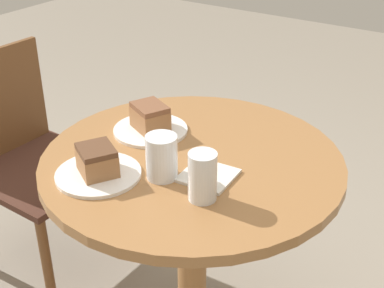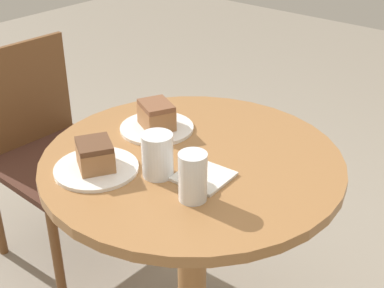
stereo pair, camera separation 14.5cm
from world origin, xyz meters
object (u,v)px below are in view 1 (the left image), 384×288
object	(u,v)px
chair	(30,159)
plate_near	(151,130)
cake_slice_far	(97,160)
glass_water	(162,159)
cake_slice_near	(150,117)
glass_lemonade	(202,178)
plate_far	(98,174)

from	to	relation	value
chair	plate_near	bearing A→B (deg)	-88.72
cake_slice_far	glass_water	bearing A→B (deg)	-58.02
chair	cake_slice_near	bearing A→B (deg)	-88.72
chair	glass_lemonade	xyz separation A→B (m)	(-0.22, -0.91, 0.35)
glass_lemonade	glass_water	bearing A→B (deg)	79.22
chair	plate_far	bearing A→B (deg)	-111.98
plate_far	cake_slice_near	bearing A→B (deg)	8.14
chair	glass_lemonade	world-z (taller)	glass_lemonade
plate_near	plate_far	size ratio (longest dim) A/B	1.00
plate_near	cake_slice_far	size ratio (longest dim) A/B	1.71
chair	plate_far	size ratio (longest dim) A/B	3.85
plate_far	cake_slice_near	xyz separation A→B (m)	(0.27, 0.04, 0.04)
cake_slice_near	cake_slice_far	size ratio (longest dim) A/B	1.03
plate_far	glass_lemonade	bearing A→B (deg)	-77.65
plate_near	glass_water	world-z (taller)	glass_water
glass_lemonade	glass_water	world-z (taller)	glass_lemonade
cake_slice_far	glass_lemonade	bearing A→B (deg)	-77.65
cake_slice_far	plate_near	bearing A→B (deg)	8.14
plate_near	cake_slice_near	xyz separation A→B (m)	(0.00, 0.00, 0.04)
plate_near	glass_lemonade	xyz separation A→B (m)	(-0.21, -0.32, 0.05)
cake_slice_near	glass_lemonade	size ratio (longest dim) A/B	1.07
glass_lemonade	plate_far	bearing A→B (deg)	102.35
plate_far	cake_slice_far	size ratio (longest dim) A/B	1.71
cake_slice_far	glass_water	size ratio (longest dim) A/B	1.11
glass_water	glass_lemonade	bearing A→B (deg)	-100.78
plate_far	cake_slice_near	size ratio (longest dim) A/B	1.67
plate_far	chair	bearing A→B (deg)	66.09
chair	cake_slice_near	world-z (taller)	chair
cake_slice_far	glass_water	distance (m)	0.17
plate_near	glass_lemonade	size ratio (longest dim) A/B	1.79
plate_far	cake_slice_near	distance (m)	0.28
glass_lemonade	glass_water	size ratio (longest dim) A/B	1.06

